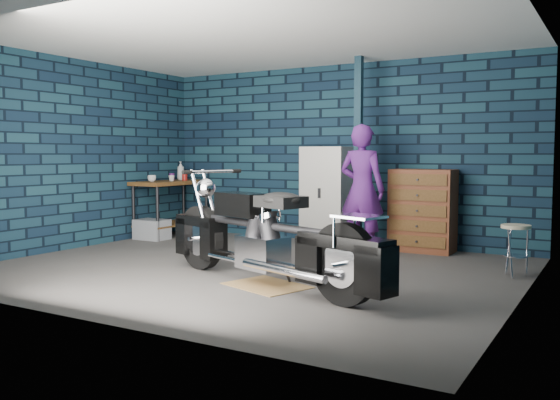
{
  "coord_description": "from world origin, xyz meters",
  "views": [
    {
      "loc": [
        3.77,
        -5.79,
        1.35
      ],
      "look_at": [
        0.24,
        0.3,
        0.8
      ],
      "focal_mm": 38.0,
      "sensor_mm": 36.0,
      "label": 1
    }
  ],
  "objects_px": {
    "person": "(362,189)",
    "motorcycle": "(267,229)",
    "shop_stool": "(515,251)",
    "locker": "(326,195)",
    "tool_chest": "(422,211)",
    "storage_bin": "(152,229)",
    "workbench": "(171,208)"
  },
  "relations": [
    {
      "from": "workbench",
      "to": "locker",
      "type": "distance_m",
      "value": 2.66
    },
    {
      "from": "tool_chest",
      "to": "locker",
      "type": "bearing_deg",
      "value": 180.0
    },
    {
      "from": "person",
      "to": "storage_bin",
      "type": "distance_m",
      "value": 3.49
    },
    {
      "from": "locker",
      "to": "motorcycle",
      "type": "bearing_deg",
      "value": -75.94
    },
    {
      "from": "motorcycle",
      "to": "person",
      "type": "height_order",
      "value": "person"
    },
    {
      "from": "storage_bin",
      "to": "locker",
      "type": "relative_size",
      "value": 0.35
    },
    {
      "from": "tool_chest",
      "to": "shop_stool",
      "type": "distance_m",
      "value": 1.83
    },
    {
      "from": "locker",
      "to": "tool_chest",
      "type": "relative_size",
      "value": 1.28
    },
    {
      "from": "person",
      "to": "shop_stool",
      "type": "height_order",
      "value": "person"
    },
    {
      "from": "motorcycle",
      "to": "locker",
      "type": "relative_size",
      "value": 1.83
    },
    {
      "from": "workbench",
      "to": "storage_bin",
      "type": "distance_m",
      "value": 0.58
    },
    {
      "from": "shop_stool",
      "to": "person",
      "type": "bearing_deg",
      "value": 163.73
    },
    {
      "from": "locker",
      "to": "tool_chest",
      "type": "distance_m",
      "value": 1.48
    },
    {
      "from": "storage_bin",
      "to": "tool_chest",
      "type": "relative_size",
      "value": 0.44
    },
    {
      "from": "person",
      "to": "motorcycle",
      "type": "bearing_deg",
      "value": 91.2
    },
    {
      "from": "workbench",
      "to": "locker",
      "type": "xyz_separation_m",
      "value": [
        2.61,
        0.48,
        0.27
      ]
    },
    {
      "from": "tool_chest",
      "to": "storage_bin",
      "type": "bearing_deg",
      "value": -166.4
    },
    {
      "from": "motorcycle",
      "to": "shop_stool",
      "type": "relative_size",
      "value": 4.63
    },
    {
      "from": "shop_stool",
      "to": "storage_bin",
      "type": "bearing_deg",
      "value": 178.18
    },
    {
      "from": "person",
      "to": "tool_chest",
      "type": "bearing_deg",
      "value": -137.45
    },
    {
      "from": "workbench",
      "to": "shop_stool",
      "type": "bearing_deg",
      "value": -7.02
    },
    {
      "from": "person",
      "to": "shop_stool",
      "type": "bearing_deg",
      "value": 166.64
    },
    {
      "from": "storage_bin",
      "to": "tool_chest",
      "type": "bearing_deg",
      "value": 13.6
    },
    {
      "from": "locker",
      "to": "tool_chest",
      "type": "xyz_separation_m",
      "value": [
        1.47,
        0.0,
        -0.16
      ]
    },
    {
      "from": "motorcycle",
      "to": "shop_stool",
      "type": "xyz_separation_m",
      "value": [
        2.13,
        1.76,
        -0.3
      ]
    },
    {
      "from": "workbench",
      "to": "tool_chest",
      "type": "xyz_separation_m",
      "value": [
        4.07,
        0.48,
        0.11
      ]
    },
    {
      "from": "motorcycle",
      "to": "tool_chest",
      "type": "height_order",
      "value": "motorcycle"
    },
    {
      "from": "shop_stool",
      "to": "workbench",
      "type": "bearing_deg",
      "value": 172.98
    },
    {
      "from": "motorcycle",
      "to": "locker",
      "type": "bearing_deg",
      "value": 122.38
    },
    {
      "from": "person",
      "to": "storage_bin",
      "type": "height_order",
      "value": "person"
    },
    {
      "from": "workbench",
      "to": "motorcycle",
      "type": "distance_m",
      "value": 4.13
    },
    {
      "from": "locker",
      "to": "tool_chest",
      "type": "height_order",
      "value": "locker"
    }
  ]
}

